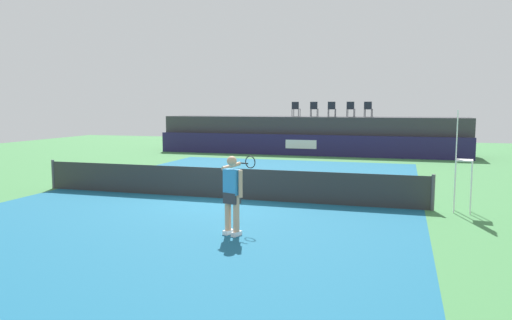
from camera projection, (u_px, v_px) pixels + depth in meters
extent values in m
plane|color=#3D7A42|center=(250.00, 184.00, 18.04)|extent=(48.00, 48.00, 0.00)
cube|color=#16597A|center=(221.00, 198.00, 15.19)|extent=(12.00, 22.00, 0.00)
cube|color=#231E4C|center=(305.00, 145.00, 27.97)|extent=(18.00, 0.20, 1.20)
cube|color=white|center=(301.00, 144.00, 27.92)|extent=(1.80, 0.02, 0.50)
cube|color=#38383D|center=(311.00, 135.00, 29.62)|extent=(18.00, 2.80, 2.20)
cylinder|color=#1E232D|center=(300.00, 113.00, 30.13)|extent=(0.04, 0.04, 0.44)
cylinder|color=#1E232D|center=(294.00, 113.00, 30.26)|extent=(0.04, 0.04, 0.44)
cylinder|color=#1E232D|center=(298.00, 113.00, 29.75)|extent=(0.04, 0.04, 0.44)
cylinder|color=#1E232D|center=(292.00, 113.00, 29.89)|extent=(0.04, 0.04, 0.44)
cube|color=#1E232D|center=(296.00, 109.00, 29.98)|extent=(0.46, 0.46, 0.03)
cube|color=#1E232D|center=(295.00, 105.00, 29.76)|extent=(0.44, 0.05, 0.42)
cylinder|color=#1E232D|center=(318.00, 113.00, 29.67)|extent=(0.04, 0.04, 0.44)
cylinder|color=#1E232D|center=(311.00, 113.00, 29.78)|extent=(0.04, 0.04, 0.44)
cylinder|color=#1E232D|center=(317.00, 113.00, 29.29)|extent=(0.04, 0.04, 0.44)
cylinder|color=#1E232D|center=(310.00, 113.00, 29.39)|extent=(0.04, 0.04, 0.44)
cube|color=#1E232D|center=(314.00, 109.00, 29.51)|extent=(0.45, 0.45, 0.03)
cube|color=#1E232D|center=(314.00, 105.00, 29.28)|extent=(0.44, 0.04, 0.42)
cylinder|color=#1E232D|center=(336.00, 113.00, 28.96)|extent=(0.04, 0.04, 0.44)
cylinder|color=#1E232D|center=(329.00, 113.00, 29.07)|extent=(0.04, 0.04, 0.44)
cylinder|color=#1E232D|center=(335.00, 113.00, 28.58)|extent=(0.04, 0.04, 0.44)
cylinder|color=#1E232D|center=(328.00, 113.00, 28.69)|extent=(0.04, 0.04, 0.44)
cube|color=#1E232D|center=(332.00, 109.00, 28.80)|extent=(0.45, 0.45, 0.03)
cube|color=#1E232D|center=(332.00, 105.00, 28.58)|extent=(0.44, 0.03, 0.42)
cylinder|color=#1E232D|center=(355.00, 113.00, 28.79)|extent=(0.04, 0.04, 0.44)
cylinder|color=#1E232D|center=(348.00, 113.00, 28.92)|extent=(0.04, 0.04, 0.44)
cylinder|color=#1E232D|center=(354.00, 113.00, 28.41)|extent=(0.04, 0.04, 0.44)
cylinder|color=#1E232D|center=(347.00, 113.00, 28.54)|extent=(0.04, 0.04, 0.44)
cube|color=#1E232D|center=(351.00, 109.00, 28.64)|extent=(0.46, 0.46, 0.03)
cube|color=#1E232D|center=(350.00, 105.00, 28.42)|extent=(0.44, 0.05, 0.42)
cylinder|color=#1E232D|center=(372.00, 113.00, 28.48)|extent=(0.04, 0.04, 0.44)
cylinder|color=#1E232D|center=(365.00, 113.00, 28.63)|extent=(0.04, 0.04, 0.44)
cylinder|color=#1E232D|center=(371.00, 113.00, 28.11)|extent=(0.04, 0.04, 0.44)
cylinder|color=#1E232D|center=(364.00, 113.00, 28.26)|extent=(0.04, 0.04, 0.44)
cube|color=#1E232D|center=(368.00, 109.00, 28.34)|extent=(0.48, 0.48, 0.03)
cube|color=#1E232D|center=(368.00, 105.00, 28.13)|extent=(0.44, 0.06, 0.42)
cylinder|color=white|center=(471.00, 188.00, 12.85)|extent=(0.04, 0.04, 1.40)
cylinder|color=white|center=(471.00, 186.00, 13.22)|extent=(0.04, 0.04, 1.40)
cylinder|color=white|center=(455.00, 187.00, 13.01)|extent=(0.04, 0.04, 1.40)
cylinder|color=white|center=(455.00, 185.00, 13.38)|extent=(0.04, 0.04, 1.40)
cube|color=white|center=(464.00, 160.00, 13.03)|extent=(0.49, 0.49, 0.03)
cube|color=white|center=(457.00, 135.00, 13.04)|extent=(0.07, 0.44, 1.33)
cube|color=#2D2D2D|center=(221.00, 183.00, 15.14)|extent=(12.40, 0.02, 0.95)
cylinder|color=#4C4C51|center=(53.00, 174.00, 16.91)|extent=(0.10, 0.10, 1.00)
cylinder|color=#4C4C51|center=(433.00, 193.00, 13.35)|extent=(0.10, 0.10, 1.00)
cube|color=white|center=(236.00, 234.00, 10.79)|extent=(0.20, 0.29, 0.10)
cylinder|color=tan|center=(236.00, 213.00, 10.74)|extent=(0.14, 0.14, 0.82)
cube|color=white|center=(228.00, 232.00, 10.94)|extent=(0.20, 0.29, 0.10)
cylinder|color=tan|center=(228.00, 212.00, 10.89)|extent=(0.14, 0.14, 0.82)
cube|color=#333338|center=(232.00, 198.00, 10.78)|extent=(0.39, 0.32, 0.24)
cube|color=#338CCC|center=(232.00, 182.00, 10.74)|extent=(0.41, 0.31, 0.56)
sphere|color=tan|center=(232.00, 161.00, 10.69)|extent=(0.22, 0.22, 0.22)
cylinder|color=tan|center=(240.00, 184.00, 10.60)|extent=(0.09, 0.09, 0.60)
cylinder|color=tan|center=(231.00, 166.00, 11.06)|extent=(0.29, 0.60, 0.14)
cylinder|color=black|center=(243.00, 163.00, 11.39)|extent=(0.29, 0.13, 0.03)
torus|color=black|center=(250.00, 162.00, 11.62)|extent=(0.29, 0.13, 0.30)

